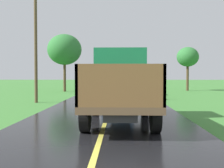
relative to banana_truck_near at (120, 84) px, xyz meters
name	(u,v)px	position (x,y,z in m)	size (l,w,h in m)	color
banana_truck_near	(120,84)	(0.00, 0.00, 0.00)	(2.38, 5.82, 2.80)	#2D2D30
banana_truck_far	(118,79)	(-0.15, 12.59, 0.01)	(2.38, 5.81, 2.80)	#2D2D30
utility_pole_roadside	(36,40)	(-5.43, 6.99, 2.59)	(2.37, 0.20, 7.43)	brown
roadside_tree_near_left	(65,50)	(-5.99, 18.87, 3.06)	(3.67, 3.67, 6.20)	#4C3823
roadside_tree_mid_right	(188,57)	(7.73, 20.85, 2.36)	(2.47, 2.47, 4.97)	#4C3823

